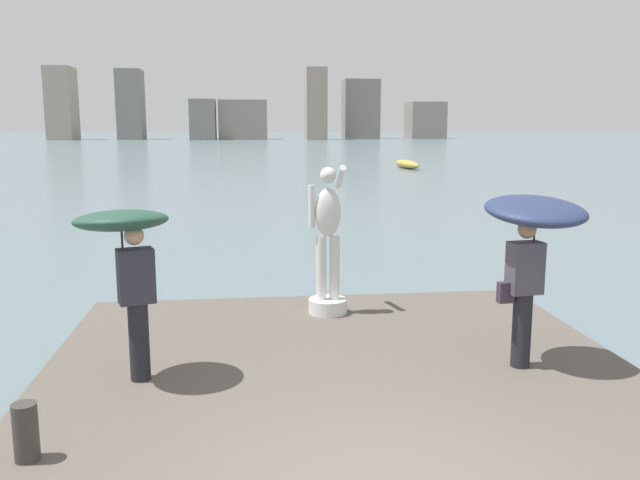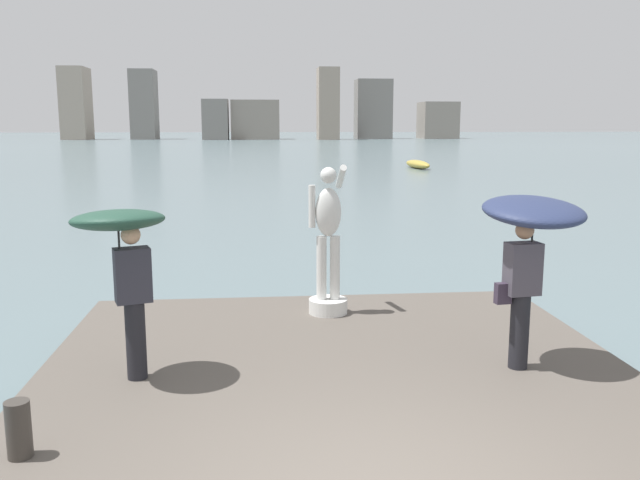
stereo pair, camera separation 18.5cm
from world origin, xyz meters
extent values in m
plane|color=slate|center=(0.00, 40.00, 0.00)|extent=(400.00, 400.00, 0.00)
cube|color=#564F47|center=(0.00, 1.54, 0.20)|extent=(6.89, 9.08, 0.40)
cylinder|color=silver|center=(0.14, 5.06, 0.51)|extent=(0.58, 0.58, 0.22)
cylinder|color=silver|center=(0.04, 5.06, 1.09)|extent=(0.15, 0.15, 0.95)
cylinder|color=silver|center=(0.24, 5.06, 1.09)|extent=(0.15, 0.15, 0.95)
ellipsoid|color=silver|center=(0.14, 5.06, 1.93)|extent=(0.38, 0.26, 0.72)
sphere|color=silver|center=(0.14, 5.06, 2.46)|extent=(0.24, 0.24, 0.24)
cylinder|color=silver|center=(-0.10, 5.06, 2.01)|extent=(0.10, 0.10, 0.62)
cylinder|color=silver|center=(0.36, 5.33, 2.42)|extent=(0.10, 0.59, 0.40)
cylinder|color=black|center=(-2.26, 2.69, 0.84)|extent=(0.22, 0.22, 0.88)
cube|color=#2D2D38|center=(-2.26, 2.69, 1.58)|extent=(0.44, 0.35, 0.60)
sphere|color=tan|center=(-2.26, 2.69, 2.02)|extent=(0.21, 0.21, 0.21)
cylinder|color=#262626|center=(-2.38, 2.69, 1.88)|extent=(0.02, 0.02, 0.50)
ellipsoid|color=#234738|center=(-2.38, 2.69, 2.19)|extent=(1.27, 1.28, 0.31)
cylinder|color=black|center=(2.10, 2.60, 0.84)|extent=(0.22, 0.22, 0.88)
cube|color=#47424C|center=(2.10, 2.60, 1.58)|extent=(0.41, 0.29, 0.60)
sphere|color=#A87A5B|center=(2.10, 2.60, 2.02)|extent=(0.21, 0.21, 0.21)
cylinder|color=#262626|center=(2.21, 2.66, 1.90)|extent=(0.02, 0.02, 0.53)
ellipsoid|color=navy|center=(2.21, 2.66, 2.23)|extent=(1.29, 1.31, 0.41)
cube|color=#332838|center=(1.88, 2.59, 1.30)|extent=(0.19, 0.12, 0.24)
cylinder|color=#38332D|center=(-2.94, 0.97, 0.65)|extent=(0.21, 0.21, 0.50)
ellipsoid|color=#B2993D|center=(10.68, 42.55, 0.29)|extent=(1.31, 4.53, 0.58)
cube|color=#A89989|center=(-36.03, 132.64, 6.99)|extent=(4.77, 7.55, 13.97)
cube|color=gray|center=(-23.16, 134.33, 6.85)|extent=(4.82, 6.83, 13.69)
cube|color=gray|center=(-8.74, 129.67, 3.91)|extent=(4.99, 6.04, 7.82)
cube|color=gray|center=(-0.96, 132.13, 3.86)|extent=(9.50, 7.91, 7.73)
cube|color=gray|center=(13.37, 128.05, 6.93)|extent=(4.04, 5.83, 13.87)
cube|color=gray|center=(23.45, 134.04, 6.03)|extent=(7.25, 5.82, 12.07)
cube|color=gray|center=(37.45, 134.79, 3.78)|extent=(7.37, 7.59, 7.57)
camera|label=1|loc=(-1.08, -4.49, 3.21)|focal=37.28mm
camera|label=2|loc=(-0.90, -4.51, 3.21)|focal=37.28mm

